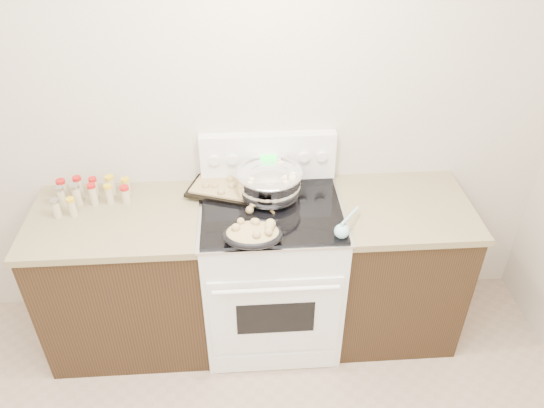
{
  "coord_description": "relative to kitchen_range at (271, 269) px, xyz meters",
  "views": [
    {
      "loc": [
        0.2,
        -0.86,
        2.61
      ],
      "look_at": [
        0.35,
        1.37,
        1.0
      ],
      "focal_mm": 35.0,
      "sensor_mm": 36.0,
      "label": 1
    }
  ],
  "objects": [
    {
      "name": "blue_ladle",
      "position": [
        0.34,
        -0.26,
        0.49
      ],
      "size": [
        0.17,
        0.24,
        0.09
      ],
      "color": "#96D8E0",
      "rests_on": "kitchen_range"
    },
    {
      "name": "counter_right",
      "position": [
        0.73,
        0.01,
        -0.03
      ],
      "size": [
        0.73,
        0.67,
        0.92
      ],
      "color": "black",
      "rests_on": "ground"
    },
    {
      "name": "mixing_bowl",
      "position": [
        -0.0,
        0.09,
        0.54
      ],
      "size": [
        0.45,
        0.45,
        0.21
      ],
      "color": "silver",
      "rests_on": "kitchen_range"
    },
    {
      "name": "baking_sheet",
      "position": [
        -0.23,
        0.18,
        0.47
      ],
      "size": [
        0.48,
        0.4,
        0.06
      ],
      "color": "black",
      "rests_on": "kitchen_range"
    },
    {
      "name": "kitchen_range",
      "position": [
        0.0,
        0.0,
        0.0
      ],
      "size": [
        0.78,
        0.73,
        1.22
      ],
      "color": "white",
      "rests_on": "ground"
    },
    {
      "name": "counter_left",
      "position": [
        -0.83,
        0.01,
        -0.03
      ],
      "size": [
        0.93,
        0.67,
        0.92
      ],
      "color": "black",
      "rests_on": "ground"
    },
    {
      "name": "wooden_spoon",
      "position": [
        -0.1,
        -0.0,
        0.46
      ],
      "size": [
        0.15,
        0.25,
        0.04
      ],
      "color": "#9F8449",
      "rests_on": "kitchen_range"
    },
    {
      "name": "room_shell",
      "position": [
        -0.35,
        -1.42,
        1.21
      ],
      "size": [
        4.1,
        3.6,
        2.75
      ],
      "color": "beige",
      "rests_on": "ground"
    },
    {
      "name": "roasting_pan",
      "position": [
        -0.11,
        -0.28,
        0.5
      ],
      "size": [
        0.3,
        0.22,
        0.11
      ],
      "color": "black",
      "rests_on": "kitchen_range"
    },
    {
      "name": "spice_jars",
      "position": [
        -0.98,
        0.14,
        0.49
      ],
      "size": [
        0.4,
        0.24,
        0.13
      ],
      "color": "#BFB28C",
      "rests_on": "counter_left"
    }
  ]
}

